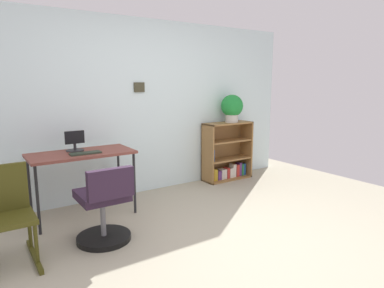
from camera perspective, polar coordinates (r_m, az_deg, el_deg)
name	(u,v)px	position (r m, az deg, el deg)	size (l,w,h in m)	color
ground_plane	(238,254)	(3.23, 7.63, -17.81)	(6.24, 6.24, 0.00)	#A09A83
wall_back	(133,108)	(4.69, -9.82, 5.96)	(5.20, 0.12, 2.35)	silver
desk	(82,158)	(4.01, -17.99, -2.18)	(1.12, 0.55, 0.75)	brown
monitor	(75,143)	(4.07, -19.02, 0.22)	(0.21, 0.20, 0.23)	#262628
keyboard	(85,153)	(3.89, -17.41, -1.47)	(0.33, 0.12, 0.02)	#283326
office_chair	(104,209)	(3.38, -14.44, -10.50)	(0.52, 0.55, 0.77)	black
rocking_chair	(6,214)	(3.31, -28.70, -10.24)	(0.42, 0.64, 0.83)	#3D3A11
bookshelf_low	(226,155)	(5.41, 5.65, -1.79)	(0.80, 0.30, 0.90)	olive
potted_plant_on_shelf	(232,107)	(5.31, 6.70, 6.15)	(0.34, 0.34, 0.43)	#B7B2A8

